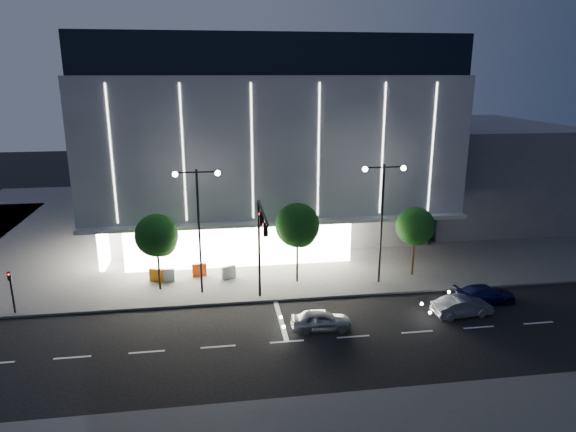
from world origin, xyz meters
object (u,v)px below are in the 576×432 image
(barrier_d, at_px, (229,272))
(tree_mid, at_px, (298,228))
(car_lead, at_px, (321,320))
(street_lamp_west, at_px, (198,213))
(car_third, at_px, (485,294))
(tree_right, at_px, (415,228))
(barrier_c, at_px, (199,270))
(ped_signal_far, at_px, (11,288))
(tree_left, at_px, (157,238))
(traffic_mast, at_px, (261,236))
(barrier_a, at_px, (157,275))
(barrier_b, at_px, (167,275))
(street_lamp_east, at_px, (382,206))
(car_second, at_px, (462,306))

(barrier_d, bearing_deg, tree_mid, -34.63)
(tree_mid, xyz_separation_m, car_lead, (0.25, -7.35, -3.71))
(street_lamp_west, xyz_separation_m, car_third, (19.17, -4.18, -5.35))
(tree_right, distance_m, barrier_c, 16.71)
(ped_signal_far, xyz_separation_m, tree_left, (9.03, 2.52, 2.15))
(street_lamp_west, xyz_separation_m, tree_left, (-2.97, 1.02, -1.92))
(traffic_mast, xyz_separation_m, ped_signal_far, (-16.00, 1.16, -3.14))
(tree_left, bearing_deg, ped_signal_far, -164.39)
(tree_right, bearing_deg, traffic_mast, -162.98)
(traffic_mast, height_order, car_third, traffic_mast)
(traffic_mast, relative_size, barrier_d, 6.43)
(ped_signal_far, bearing_deg, barrier_a, 24.44)
(tree_mid, bearing_deg, barrier_b, 172.16)
(street_lamp_east, relative_size, car_second, 2.31)
(ped_signal_far, distance_m, tree_right, 28.21)
(street_lamp_west, xyz_separation_m, tree_mid, (7.03, 1.02, -1.62))
(ped_signal_far, bearing_deg, car_third, -4.92)
(tree_right, xyz_separation_m, barrier_a, (-19.40, 1.40, -3.23))
(barrier_a, bearing_deg, car_second, 2.47)
(car_lead, xyz_separation_m, car_second, (9.39, 0.51, 0.01))
(tree_right, bearing_deg, ped_signal_far, -174.86)
(street_lamp_east, bearing_deg, street_lamp_west, 180.00)
(barrier_c, bearing_deg, barrier_a, -179.21)
(ped_signal_far, bearing_deg, barrier_b, 22.23)
(street_lamp_east, distance_m, car_second, 8.69)
(traffic_mast, height_order, car_second, traffic_mast)
(traffic_mast, height_order, car_lead, traffic_mast)
(tree_left, bearing_deg, car_third, -13.23)
(street_lamp_west, distance_m, barrier_b, 6.35)
(barrier_a, distance_m, barrier_c, 3.20)
(barrier_b, bearing_deg, barrier_c, 18.74)
(street_lamp_west, relative_size, tree_left, 1.57)
(street_lamp_west, height_order, car_third, street_lamp_west)
(tree_left, xyz_separation_m, barrier_b, (0.38, 1.32, -3.38))
(barrier_a, xyz_separation_m, barrier_b, (0.79, -0.07, 0.00))
(street_lamp_east, distance_m, barrier_d, 12.46)
(car_second, bearing_deg, barrier_d, 55.20)
(ped_signal_far, distance_m, car_lead, 19.92)
(car_third, distance_m, barrier_d, 18.37)
(street_lamp_west, distance_m, car_third, 20.33)
(tree_right, bearing_deg, street_lamp_east, -161.37)
(traffic_mast, height_order, barrier_a, traffic_mast)
(barrier_a, bearing_deg, barrier_b, 19.46)
(traffic_mast, bearing_deg, barrier_c, 126.53)
(traffic_mast, height_order, street_lamp_west, street_lamp_west)
(car_lead, bearing_deg, barrier_d, 34.63)
(car_third, xyz_separation_m, barrier_a, (-22.54, 6.60, 0.04))
(tree_mid, height_order, tree_right, tree_mid)
(barrier_d, bearing_deg, tree_left, 172.87)
(traffic_mast, height_order, barrier_b, traffic_mast)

